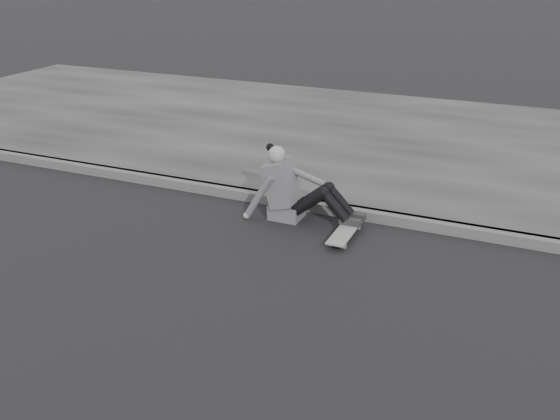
{
  "coord_description": "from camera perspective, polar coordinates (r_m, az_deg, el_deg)",
  "views": [
    {
      "loc": [
        -0.39,
        -3.94,
        2.97
      ],
      "look_at": [
        -2.67,
        1.36,
        0.5
      ],
      "focal_mm": 40.0,
      "sensor_mm": 36.0,
      "label": 1
    }
  ],
  "objects": [
    {
      "name": "skateboard",
      "position": [
        6.85,
        6.01,
        -1.98
      ],
      "size": [
        0.2,
        0.78,
        0.09
      ],
      "color": "gray",
      "rests_on": "ground"
    },
    {
      "name": "seated_woman",
      "position": [
        7.17,
        1.11,
        1.86
      ],
      "size": [
        1.38,
        0.46,
        0.88
      ],
      "color": "#58585B",
      "rests_on": "ground"
    },
    {
      "name": "ground",
      "position": [
        4.95,
        23.71,
        -16.02
      ],
      "size": [
        80.0,
        80.0,
        0.0
      ],
      "primitive_type": "plane",
      "color": "black",
      "rests_on": "ground"
    }
  ]
}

